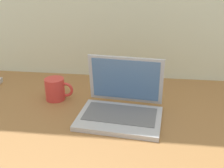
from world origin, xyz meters
TOP-DOWN VIEW (x-y plane):
  - desk at (0.00, 0.00)m, footprint 1.60×0.76m
  - laptop at (0.08, -0.02)m, footprint 0.33×0.28m
  - coffee_mug at (-0.22, 0.08)m, footprint 0.12×0.08m

SIDE VIEW (x-z plane):
  - desk at x=0.00m, z-range 0.00..0.03m
  - laptop at x=0.08m, z-range -0.03..0.18m
  - coffee_mug at x=-0.22m, z-range 0.03..0.13m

